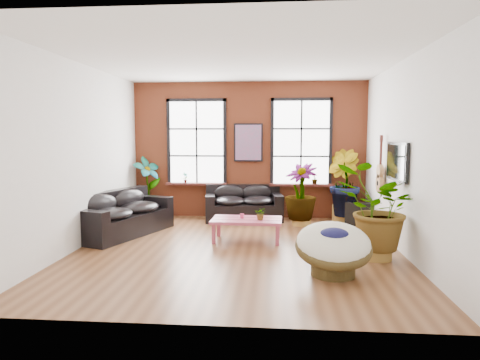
# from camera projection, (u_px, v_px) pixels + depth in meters

# --- Properties ---
(room) EXTENTS (6.04, 6.54, 3.54)m
(room) POSITION_uv_depth(u_px,v_px,m) (238.00, 156.00, 7.99)
(room) COLOR brown
(room) RESTS_ON ground
(sofa_back) EXTENTS (2.02, 1.18, 0.88)m
(sofa_back) POSITION_uv_depth(u_px,v_px,m) (244.00, 204.00, 10.83)
(sofa_back) COLOR black
(sofa_back) RESTS_ON ground
(sofa_left) EXTENTS (1.75, 2.55, 0.93)m
(sofa_left) POSITION_uv_depth(u_px,v_px,m) (121.00, 215.00, 9.22)
(sofa_left) COLOR black
(sofa_left) RESTS_ON ground
(coffee_table) EXTENTS (1.43, 0.84, 0.54)m
(coffee_table) POSITION_uv_depth(u_px,v_px,m) (247.00, 221.00, 8.65)
(coffee_table) COLOR #A33A52
(coffee_table) RESTS_ON ground
(papasan_chair) EXTENTS (1.17, 1.19, 0.87)m
(papasan_chair) POSITION_uv_depth(u_px,v_px,m) (333.00, 247.00, 6.51)
(papasan_chair) COLOR #48391A
(papasan_chair) RESTS_ON ground
(poster) EXTENTS (0.74, 0.06, 0.98)m
(poster) POSITION_uv_depth(u_px,v_px,m) (248.00, 143.00, 10.98)
(poster) COLOR black
(poster) RESTS_ON room
(tv_wall_unit) EXTENTS (0.13, 1.86, 1.20)m
(tv_wall_unit) POSITION_uv_depth(u_px,v_px,m) (392.00, 166.00, 8.22)
(tv_wall_unit) COLOR black
(tv_wall_unit) RESTS_ON room
(media_box) EXTENTS (0.79, 0.72, 0.55)m
(media_box) POSITION_uv_depth(u_px,v_px,m) (360.00, 213.00, 10.27)
(media_box) COLOR black
(media_box) RESTS_ON ground
(pot_back_left) EXTENTS (0.70, 0.70, 0.40)m
(pot_back_left) POSITION_uv_depth(u_px,v_px,m) (147.00, 210.00, 11.17)
(pot_back_left) COLOR #AC8338
(pot_back_left) RESTS_ON ground
(pot_back_right) EXTENTS (0.68, 0.68, 0.40)m
(pot_back_right) POSITION_uv_depth(u_px,v_px,m) (343.00, 213.00, 10.67)
(pot_back_right) COLOR #AC8338
(pot_back_right) RESTS_ON ground
(pot_right_wall) EXTENTS (0.67, 0.67, 0.38)m
(pot_right_wall) POSITION_uv_depth(u_px,v_px,m) (377.00, 248.00, 7.39)
(pot_right_wall) COLOR #AC8338
(pot_right_wall) RESTS_ON ground
(pot_mid) EXTENTS (0.58, 0.58, 0.33)m
(pot_mid) POSITION_uv_depth(u_px,v_px,m) (301.00, 218.00, 10.18)
(pot_mid) COLOR #AC8338
(pot_mid) RESTS_ON ground
(floor_plant_back_left) EXTENTS (0.89, 0.91, 1.44)m
(floor_plant_back_left) POSITION_uv_depth(u_px,v_px,m) (148.00, 184.00, 11.06)
(floor_plant_back_left) COLOR #25671B
(floor_plant_back_left) RESTS_ON ground
(floor_plant_back_right) EXTENTS (1.05, 1.13, 1.65)m
(floor_plant_back_right) POSITION_uv_depth(u_px,v_px,m) (343.00, 182.00, 10.55)
(floor_plant_back_right) COLOR #25671B
(floor_plant_back_right) RESTS_ON ground
(floor_plant_right_wall) EXTENTS (1.60, 1.48, 1.48)m
(floor_plant_right_wall) POSITION_uv_depth(u_px,v_px,m) (377.00, 208.00, 7.30)
(floor_plant_right_wall) COLOR #25671B
(floor_plant_right_wall) RESTS_ON ground
(floor_plant_mid) EXTENTS (1.04, 1.04, 1.33)m
(floor_plant_mid) POSITION_uv_depth(u_px,v_px,m) (301.00, 192.00, 10.11)
(floor_plant_mid) COLOR #25671B
(floor_plant_mid) RESTS_ON ground
(table_plant) EXTENTS (0.25, 0.23, 0.25)m
(table_plant) POSITION_uv_depth(u_px,v_px,m) (261.00, 214.00, 8.51)
(table_plant) COLOR #25671B
(table_plant) RESTS_ON coffee_table
(sill_plant_left) EXTENTS (0.17, 0.17, 0.27)m
(sill_plant_left) POSITION_uv_depth(u_px,v_px,m) (185.00, 178.00, 11.16)
(sill_plant_left) COLOR #25671B
(sill_plant_left) RESTS_ON room
(sill_plant_right) EXTENTS (0.19, 0.19, 0.27)m
(sill_plant_right) POSITION_uv_depth(u_px,v_px,m) (315.00, 179.00, 10.89)
(sill_plant_right) COLOR #25671B
(sill_plant_right) RESTS_ON room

